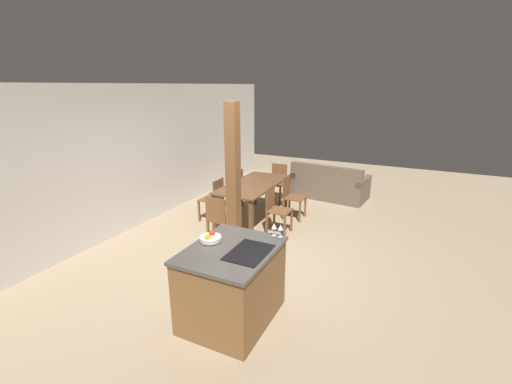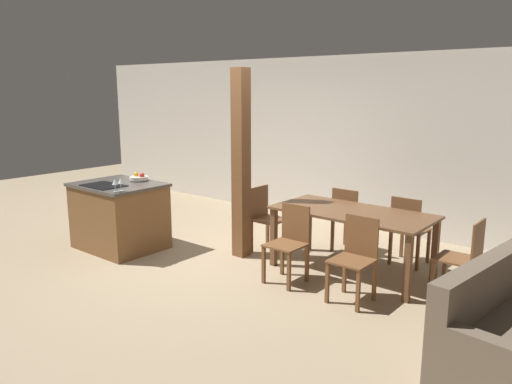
# 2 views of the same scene
# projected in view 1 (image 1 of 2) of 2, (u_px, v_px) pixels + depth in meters

# --- Properties ---
(ground_plane) EXTENTS (16.00, 16.00, 0.00)m
(ground_plane) POSITION_uv_depth(u_px,v_px,m) (251.00, 261.00, 5.43)
(ground_plane) COLOR #9E896B
(wall_back) EXTENTS (11.20, 0.08, 2.70)m
(wall_back) POSITION_uv_depth(u_px,v_px,m) (116.00, 162.00, 6.15)
(wall_back) COLOR silver
(wall_back) RESTS_ON ground_plane
(kitchen_island) EXTENTS (1.16, 0.94, 0.92)m
(kitchen_island) POSITION_uv_depth(u_px,v_px,m) (232.00, 284.00, 3.97)
(kitchen_island) COLOR brown
(kitchen_island) RESTS_ON ground_plane
(fruit_bowl) EXTENTS (0.26, 0.26, 0.11)m
(fruit_bowl) POSITION_uv_depth(u_px,v_px,m) (210.00, 238.00, 4.00)
(fruit_bowl) COLOR silver
(fruit_bowl) RESTS_ON kitchen_island
(wine_glass_near) EXTENTS (0.07, 0.07, 0.16)m
(wine_glass_near) POSITION_uv_depth(u_px,v_px,m) (281.00, 228.00, 4.07)
(wine_glass_near) COLOR silver
(wine_glass_near) RESTS_ON kitchen_island
(wine_glass_middle) EXTENTS (0.07, 0.07, 0.16)m
(wine_glass_middle) POSITION_uv_depth(u_px,v_px,m) (274.00, 226.00, 4.10)
(wine_glass_middle) COLOR silver
(wine_glass_middle) RESTS_ON kitchen_island
(dining_table) EXTENTS (1.87, 0.91, 0.77)m
(dining_table) POSITION_uv_depth(u_px,v_px,m) (253.00, 188.00, 6.94)
(dining_table) COLOR brown
(dining_table) RESTS_ON ground_plane
(dining_chair_near_left) EXTENTS (0.40, 0.40, 0.88)m
(dining_chair_near_left) POSITION_uv_depth(u_px,v_px,m) (276.00, 209.00, 6.35)
(dining_chair_near_left) COLOR brown
(dining_chair_near_left) RESTS_ON ground_plane
(dining_chair_near_right) EXTENTS (0.40, 0.40, 0.88)m
(dining_chair_near_right) POSITION_uv_depth(u_px,v_px,m) (292.00, 196.00, 7.08)
(dining_chair_near_right) COLOR brown
(dining_chair_near_right) RESTS_ON ground_plane
(dining_chair_far_left) EXTENTS (0.40, 0.40, 0.88)m
(dining_chair_far_left) POSITION_uv_depth(u_px,v_px,m) (214.00, 199.00, 6.92)
(dining_chair_far_left) COLOR brown
(dining_chair_far_left) RESTS_ON ground_plane
(dining_chair_far_right) EXTENTS (0.40, 0.40, 0.88)m
(dining_chair_far_right) POSITION_uv_depth(u_px,v_px,m) (234.00, 188.00, 7.64)
(dining_chair_far_right) COLOR brown
(dining_chair_far_right) RESTS_ON ground_plane
(dining_chair_head_end) EXTENTS (0.40, 0.40, 0.88)m
(dining_chair_head_end) POSITION_uv_depth(u_px,v_px,m) (220.00, 219.00, 5.87)
(dining_chair_head_end) COLOR brown
(dining_chair_head_end) RESTS_ON ground_plane
(dining_chair_foot_end) EXTENTS (0.40, 0.40, 0.88)m
(dining_chair_foot_end) POSITION_uv_depth(u_px,v_px,m) (277.00, 182.00, 8.12)
(dining_chair_foot_end) COLOR brown
(dining_chair_foot_end) RESTS_ON ground_plane
(couch) EXTENTS (1.08, 1.86, 0.87)m
(couch) POSITION_uv_depth(u_px,v_px,m) (329.00, 186.00, 8.42)
(couch) COLOR brown
(couch) RESTS_ON ground_plane
(timber_post) EXTENTS (0.18, 0.18, 2.44)m
(timber_post) POSITION_uv_depth(u_px,v_px,m) (233.00, 181.00, 5.39)
(timber_post) COLOR brown
(timber_post) RESTS_ON ground_plane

